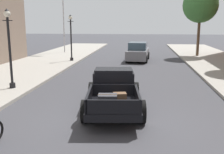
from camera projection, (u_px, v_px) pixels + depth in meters
The scene contains 6 objects.
ground_plane at pixel (116, 119), 9.36m from camera, with size 140.00×140.00×0.00m, color #3D3D42.
hotrod_truck_black at pixel (114, 90), 10.45m from camera, with size 2.51×5.06×1.58m.
car_background_grey at pixel (138, 52), 23.57m from camera, with size 2.12×4.42×1.65m.
street_lamp_near at pixel (9, 43), 12.82m from camera, with size 0.50×0.32×3.85m.
street_lamp_far at pixel (71, 34), 22.35m from camera, with size 0.50×0.32×3.85m.
street_tree_third at pixel (200, 5), 25.17m from camera, with size 3.32×3.32×6.47m.
Camera 1 is at (0.88, -8.83, 3.34)m, focal length 42.61 mm.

